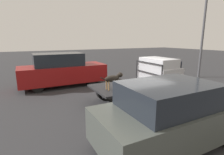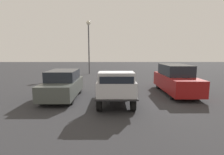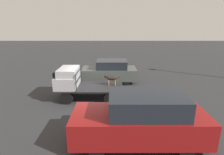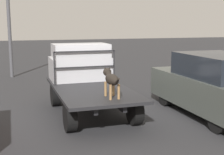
{
  "view_description": "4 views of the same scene",
  "coord_description": "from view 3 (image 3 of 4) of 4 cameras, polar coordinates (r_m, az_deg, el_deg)",
  "views": [
    {
      "loc": [
        -4.55,
        -6.33,
        2.8
      ],
      "look_at": [
        -1.35,
        -0.19,
        1.27
      ],
      "focal_mm": 28.0,
      "sensor_mm": 36.0,
      "label": 1
    },
    {
      "loc": [
        9.53,
        -0.24,
        2.89
      ],
      "look_at": [
        -1.35,
        -0.19,
        1.27
      ],
      "focal_mm": 28.0,
      "sensor_mm": 36.0,
      "label": 2
    },
    {
      "loc": [
        -1.34,
        10.05,
        4.39
      ],
      "look_at": [
        -1.35,
        -0.19,
        1.27
      ],
      "focal_mm": 28.0,
      "sensor_mm": 36.0,
      "label": 3
    },
    {
      "loc": [
        -8.33,
        2.1,
        2.56
      ],
      "look_at": [
        -1.35,
        -0.19,
        1.27
      ],
      "focal_mm": 50.0,
      "sensor_mm": 36.0,
      "label": 4
    }
  ],
  "objects": [
    {
      "name": "ground_plane",
      "position": [
        11.04,
        -7.08,
        -6.63
      ],
      "size": [
        80.0,
        80.0,
        0.0
      ],
      "primitive_type": "plane",
      "color": "#2D2D30"
    },
    {
      "name": "flatbed_truck",
      "position": [
        10.83,
        -7.19,
        -3.82
      ],
      "size": [
        4.02,
        1.98,
        0.78
      ],
      "color": "black",
      "rests_on": "ground"
    },
    {
      "name": "truck_cab",
      "position": [
        10.83,
        -14.23,
        -0.07
      ],
      "size": [
        1.25,
        1.86,
        1.14
      ],
      "color": "#B7B7BC",
      "rests_on": "flatbed_truck"
    },
    {
      "name": "truck_headboard",
      "position": [
        10.66,
        -10.8,
        0.45
      ],
      "size": [
        0.04,
        1.86,
        0.97
      ],
      "color": "#232326",
      "rests_on": "flatbed_truck"
    },
    {
      "name": "dog",
      "position": [
        10.71,
        -0.41,
        -0.23
      ],
      "size": [
        1.05,
        0.27,
        0.71
      ],
      "rotation": [
        0.0,
        0.0,
        -0.16
      ],
      "color": "#9E7547",
      "rests_on": "flatbed_truck"
    },
    {
      "name": "parked_sedan",
      "position": [
        13.77,
        -0.74,
        2.08
      ],
      "size": [
        4.22,
        1.87,
        1.73
      ],
      "rotation": [
        0.0,
        0.0,
        -0.11
      ],
      "color": "black",
      "rests_on": "ground"
    },
    {
      "name": "parked_pickup_far",
      "position": [
        6.81,
        9.42,
        -13.42
      ],
      "size": [
        5.01,
        1.86,
        1.99
      ],
      "rotation": [
        0.0,
        0.0,
        0.16
      ],
      "color": "black",
      "rests_on": "ground"
    }
  ]
}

